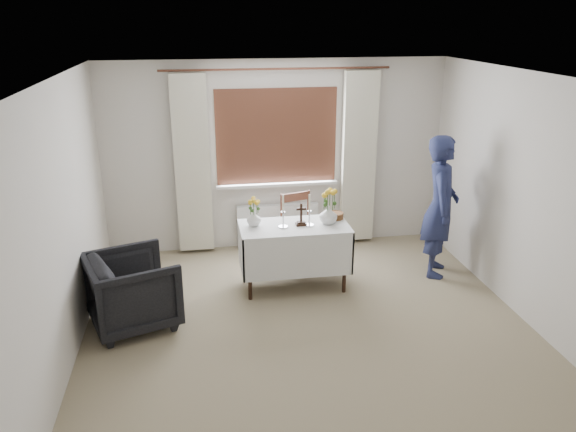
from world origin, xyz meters
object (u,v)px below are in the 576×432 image
Objects in this scene: altar_table at (294,256)px; flower_vase_left at (254,219)px; person at (440,206)px; wooden_cross at (301,214)px; armchair at (133,291)px; wooden_chair at (302,233)px; flower_vase_right at (328,215)px.

altar_table is 7.28× the size of flower_vase_left.
person is 1.71m from wooden_cross.
wooden_chair is at bearing -80.50° from armchair.
altar_table is at bearing -9.40° from flower_vase_left.
altar_table is 5.81× the size of flower_vase_right.
flower_vase_right is at bearing -94.28° from armchair.
person is 1.40m from flower_vase_right.
flower_vase_left is at bearing -82.89° from armchair.
wooden_cross is 1.22× the size of flower_vase_right.
armchair is 1.53m from flower_vase_left.
wooden_chair is (0.18, 0.49, 0.09)m from altar_table.
wooden_chair is 2.22m from armchair.
flower_vase_right is at bearing 0.11° from altar_table.
wooden_chair is at bearing 33.38° from flower_vase_left.
armchair is at bearing -153.64° from flower_vase_left.
flower_vase_right reaches higher than armchair.
wooden_chair reaches higher than altar_table.
wooden_cross is 1.52× the size of flower_vase_left.
wooden_chair is 0.66m from flower_vase_right.
armchair is at bearing -163.84° from wooden_cross.
person is at bearing 2.97° from altar_table.
flower_vase_left reaches higher than armchair.
wooden_cross is at bearing -179.80° from flower_vase_right.
altar_table is 0.72× the size of person.
person reaches higher than wooden_cross.
wooden_cross is at bearing 115.30° from person.
wooden_cross is 0.32m from flower_vase_right.
wooden_cross reaches higher than flower_vase_left.
flower_vase_right reaches higher than altar_table.
wooden_cross reaches higher than armchair.
wooden_cross is 0.54m from flower_vase_left.
person reaches higher than flower_vase_left.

